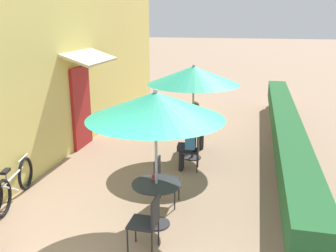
{
  "coord_description": "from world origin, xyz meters",
  "views": [
    {
      "loc": [
        1.95,
        -3.24,
        3.29
      ],
      "look_at": [
        0.15,
        4.42,
        1.0
      ],
      "focal_mm": 40.0,
      "sensor_mm": 36.0,
      "label": 1
    }
  ],
  "objects_px": {
    "cafe_chair_mid_left": "(192,129)",
    "patio_table_mid": "(192,137)",
    "seated_patron_mid_left": "(196,123)",
    "bicycle_second": "(15,184)",
    "patio_table_near": "(156,195)",
    "patio_umbrella_near": "(156,106)",
    "cafe_chair_near_right": "(163,177)",
    "seated_patron_mid_right": "(188,140)",
    "coffee_cup_near": "(154,177)",
    "cafe_chair_mid_right": "(193,148)",
    "patio_umbrella_mid": "(194,75)",
    "coffee_cup_mid": "(196,127)",
    "cafe_chair_near_left": "(148,220)"
  },
  "relations": [
    {
      "from": "patio_umbrella_near",
      "to": "cafe_chair_near_right",
      "type": "bearing_deg",
      "value": 95.6
    },
    {
      "from": "patio_umbrella_near",
      "to": "cafe_chair_mid_right",
      "type": "xyz_separation_m",
      "value": [
        0.2,
        2.41,
        -1.5
      ]
    },
    {
      "from": "coffee_cup_near",
      "to": "patio_umbrella_near",
      "type": "bearing_deg",
      "value": -61.01
    },
    {
      "from": "cafe_chair_near_left",
      "to": "patio_table_mid",
      "type": "height_order",
      "value": "cafe_chair_near_left"
    },
    {
      "from": "cafe_chair_near_left",
      "to": "cafe_chair_mid_left",
      "type": "height_order",
      "value": "same"
    },
    {
      "from": "patio_table_mid",
      "to": "cafe_chair_mid_left",
      "type": "height_order",
      "value": "cafe_chair_mid_left"
    },
    {
      "from": "cafe_chair_near_left",
      "to": "cafe_chair_mid_left",
      "type": "xyz_separation_m",
      "value": [
        -0.15,
        4.61,
        0.0
      ]
    },
    {
      "from": "cafe_chair_near_right",
      "to": "cafe_chair_mid_left",
      "type": "xyz_separation_m",
      "value": [
        -0.01,
        3.13,
        0.0
      ]
    },
    {
      "from": "cafe_chair_near_right",
      "to": "patio_umbrella_mid",
      "type": "distance_m",
      "value": 2.84
    },
    {
      "from": "patio_table_near",
      "to": "coffee_cup_mid",
      "type": "relative_size",
      "value": 8.85
    },
    {
      "from": "patio_table_near",
      "to": "seated_patron_mid_right",
      "type": "distance_m",
      "value": 2.41
    },
    {
      "from": "cafe_chair_mid_right",
      "to": "bicycle_second",
      "type": "relative_size",
      "value": 0.52
    },
    {
      "from": "patio_table_mid",
      "to": "seated_patron_mid_left",
      "type": "bearing_deg",
      "value": 92.05
    },
    {
      "from": "cafe_chair_near_right",
      "to": "patio_table_mid",
      "type": "distance_m",
      "value": 2.41
    },
    {
      "from": "cafe_chair_mid_left",
      "to": "seated_patron_mid_left",
      "type": "bearing_deg",
      "value": 90.0
    },
    {
      "from": "coffee_cup_near",
      "to": "patio_umbrella_mid",
      "type": "distance_m",
      "value": 3.25
    },
    {
      "from": "patio_umbrella_mid",
      "to": "cafe_chair_mid_left",
      "type": "bearing_deg",
      "value": 100.7
    },
    {
      "from": "patio_umbrella_near",
      "to": "cafe_chair_mid_right",
      "type": "bearing_deg",
      "value": 85.34
    },
    {
      "from": "patio_table_near",
      "to": "seated_patron_mid_right",
      "type": "xyz_separation_m",
      "value": [
        0.09,
        2.4,
        0.15
      ]
    },
    {
      "from": "patio_table_near",
      "to": "coffee_cup_near",
      "type": "relative_size",
      "value": 8.85
    },
    {
      "from": "patio_umbrella_near",
      "to": "cafe_chair_near_right",
      "type": "distance_m",
      "value": 1.67
    },
    {
      "from": "coffee_cup_mid",
      "to": "bicycle_second",
      "type": "distance_m",
      "value": 4.16
    },
    {
      "from": "patio_table_near",
      "to": "patio_table_mid",
      "type": "distance_m",
      "value": 3.14
    },
    {
      "from": "cafe_chair_near_right",
      "to": "seated_patron_mid_right",
      "type": "height_order",
      "value": "seated_patron_mid_right"
    },
    {
      "from": "coffee_cup_mid",
      "to": "bicycle_second",
      "type": "height_order",
      "value": "coffee_cup_mid"
    },
    {
      "from": "patio_table_near",
      "to": "patio_umbrella_near",
      "type": "relative_size",
      "value": 0.35
    },
    {
      "from": "patio_umbrella_near",
      "to": "patio_umbrella_mid",
      "type": "relative_size",
      "value": 1.0
    },
    {
      "from": "seated_patron_mid_left",
      "to": "patio_umbrella_near",
      "type": "bearing_deg",
      "value": -5.27
    },
    {
      "from": "seated_patron_mid_left",
      "to": "seated_patron_mid_right",
      "type": "relative_size",
      "value": 1.0
    },
    {
      "from": "patio_umbrella_near",
      "to": "cafe_chair_mid_left",
      "type": "bearing_deg",
      "value": 91.17
    },
    {
      "from": "cafe_chair_mid_right",
      "to": "patio_table_near",
      "type": "bearing_deg",
      "value": 170.55
    },
    {
      "from": "cafe_chair_mid_right",
      "to": "coffee_cup_near",
      "type": "bearing_deg",
      "value": 168.28
    },
    {
      "from": "cafe_chair_mid_left",
      "to": "cafe_chair_mid_right",
      "type": "relative_size",
      "value": 1.0
    },
    {
      "from": "cafe_chair_mid_left",
      "to": "patio_table_mid",
      "type": "bearing_deg",
      "value": 5.91
    },
    {
      "from": "patio_umbrella_near",
      "to": "cafe_chair_mid_right",
      "type": "relative_size",
      "value": 2.61
    },
    {
      "from": "cafe_chair_near_right",
      "to": "seated_patron_mid_left",
      "type": "relative_size",
      "value": 0.7
    },
    {
      "from": "patio_umbrella_mid",
      "to": "seated_patron_mid_left",
      "type": "xyz_separation_m",
      "value": [
        -0.03,
        0.74,
        -1.33
      ]
    },
    {
      "from": "patio_umbrella_mid",
      "to": "cafe_chair_mid_right",
      "type": "bearing_deg",
      "value": -79.3
    },
    {
      "from": "cafe_chair_near_left",
      "to": "seated_patron_mid_right",
      "type": "height_order",
      "value": "seated_patron_mid_right"
    },
    {
      "from": "patio_table_near",
      "to": "cafe_chair_mid_left",
      "type": "distance_m",
      "value": 3.87
    },
    {
      "from": "patio_umbrella_near",
      "to": "seated_patron_mid_left",
      "type": "xyz_separation_m",
      "value": [
        0.03,
        3.88,
        -1.33
      ]
    },
    {
      "from": "cafe_chair_near_left",
      "to": "bicycle_second",
      "type": "relative_size",
      "value": 0.52
    },
    {
      "from": "cafe_chair_near_left",
      "to": "cafe_chair_mid_left",
      "type": "relative_size",
      "value": 1.0
    },
    {
      "from": "bicycle_second",
      "to": "patio_umbrella_mid",
      "type": "bearing_deg",
      "value": 33.89
    },
    {
      "from": "coffee_cup_near",
      "to": "cafe_chair_mid_right",
      "type": "height_order",
      "value": "cafe_chair_mid_right"
    },
    {
      "from": "patio_table_near",
      "to": "cafe_chair_near_right",
      "type": "distance_m",
      "value": 0.74
    },
    {
      "from": "patio_table_near",
      "to": "seated_patron_mid_right",
      "type": "bearing_deg",
      "value": 87.97
    },
    {
      "from": "patio_table_mid",
      "to": "coffee_cup_mid",
      "type": "distance_m",
      "value": 0.25
    },
    {
      "from": "coffee_cup_near",
      "to": "patio_umbrella_mid",
      "type": "xyz_separation_m",
      "value": [
        0.14,
        3.0,
        1.24
      ]
    },
    {
      "from": "seated_patron_mid_left",
      "to": "bicycle_second",
      "type": "distance_m",
      "value": 4.64
    }
  ]
}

